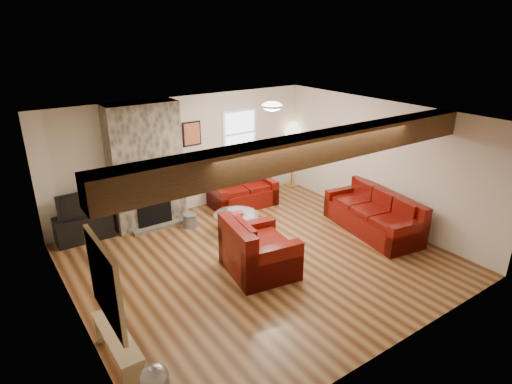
% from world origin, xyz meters
% --- Properties ---
extents(room, '(8.00, 8.00, 8.00)m').
position_xyz_m(room, '(0.00, 0.00, 1.25)').
color(room, '#4E2B14').
rests_on(room, ground).
extents(floor, '(6.00, 6.00, 0.00)m').
position_xyz_m(floor, '(0.00, 0.00, 0.00)').
color(floor, '#4E2B14').
rests_on(floor, ground).
extents(oak_beam, '(6.00, 0.36, 0.38)m').
position_xyz_m(oak_beam, '(0.00, -1.25, 2.31)').
color(oak_beam, '#34220F').
rests_on(oak_beam, room).
extents(chimney_breast, '(1.40, 0.67, 2.50)m').
position_xyz_m(chimney_breast, '(-1.00, 2.49, 1.22)').
color(chimney_breast, '#3B342D').
rests_on(chimney_breast, floor).
extents(back_window, '(0.90, 0.08, 1.10)m').
position_xyz_m(back_window, '(1.35, 2.71, 1.55)').
color(back_window, white).
rests_on(back_window, room).
extents(hatch_window, '(0.08, 1.00, 0.90)m').
position_xyz_m(hatch_window, '(-2.96, -1.50, 1.45)').
color(hatch_window, '#A58657').
rests_on(hatch_window, room).
extents(ceiling_dome, '(0.40, 0.40, 0.18)m').
position_xyz_m(ceiling_dome, '(0.90, 0.90, 2.44)').
color(ceiling_dome, beige).
rests_on(ceiling_dome, room).
extents(artwork_back, '(0.42, 0.06, 0.52)m').
position_xyz_m(artwork_back, '(0.15, 2.71, 1.70)').
color(artwork_back, black).
rests_on(artwork_back, room).
extents(artwork_right, '(0.06, 0.55, 0.42)m').
position_xyz_m(artwork_right, '(2.96, 0.30, 1.75)').
color(artwork_right, black).
rests_on(artwork_right, room).
extents(sofa_three, '(1.19, 2.19, 0.80)m').
position_xyz_m(sofa_three, '(2.48, -0.35, 0.40)').
color(sofa_three, '#440604').
rests_on(sofa_three, floor).
extents(loveseat, '(1.51, 0.96, 0.76)m').
position_xyz_m(loveseat, '(1.10, 2.23, 0.38)').
color(loveseat, '#440604').
rests_on(loveseat, floor).
extents(armchair_red, '(1.18, 1.30, 0.93)m').
position_xyz_m(armchair_red, '(-0.21, -0.29, 0.47)').
color(armchair_red, '#440604').
rests_on(armchair_red, floor).
extents(coffee_table, '(0.88, 0.88, 0.46)m').
position_xyz_m(coffee_table, '(0.19, 1.06, 0.21)').
color(coffee_table, '#452616').
rests_on(coffee_table, floor).
extents(tv_cabinet, '(1.03, 0.41, 0.51)m').
position_xyz_m(tv_cabinet, '(-2.31, 2.53, 0.26)').
color(tv_cabinet, black).
rests_on(tv_cabinet, floor).
extents(television, '(0.86, 0.11, 0.50)m').
position_xyz_m(television, '(-2.31, 2.53, 0.76)').
color(television, black).
rests_on(television, tv_cabinet).
extents(floor_lamp, '(0.42, 0.42, 1.64)m').
position_xyz_m(floor_lamp, '(2.80, 2.55, 1.41)').
color(floor_lamp, tan).
rests_on(floor_lamp, floor).
extents(pine_bench, '(0.27, 1.16, 0.44)m').
position_xyz_m(pine_bench, '(-2.83, -1.05, 0.22)').
color(pine_bench, '#A58657').
rests_on(pine_bench, floor).
extents(coal_bucket, '(0.30, 0.30, 0.28)m').
position_xyz_m(coal_bucket, '(-0.40, 1.91, 0.14)').
color(coal_bucket, gray).
rests_on(coal_bucket, floor).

